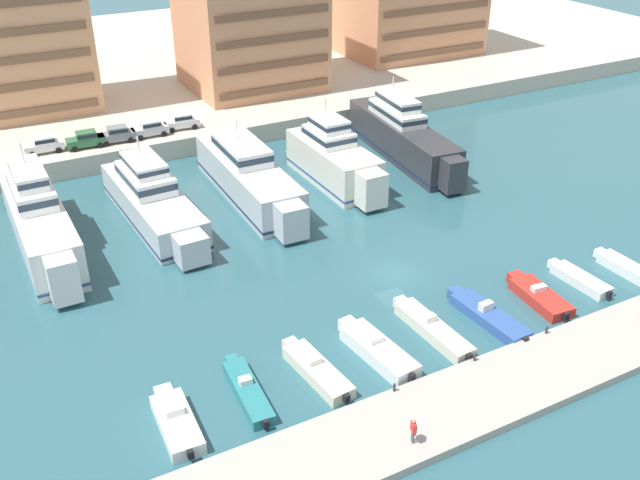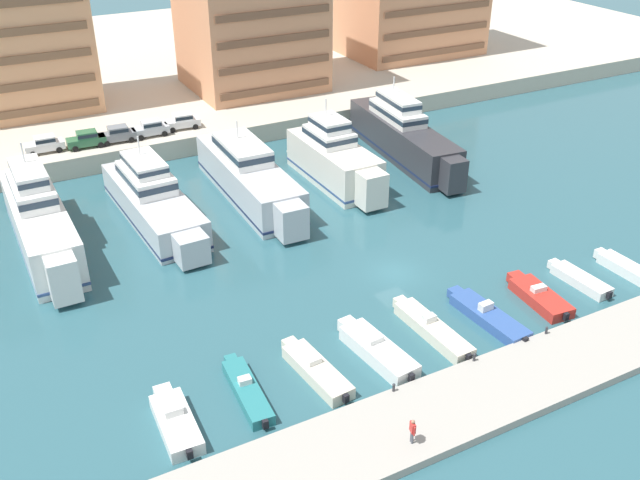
% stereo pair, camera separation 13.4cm
% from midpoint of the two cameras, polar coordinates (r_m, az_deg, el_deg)
% --- Properties ---
extents(ground_plane, '(400.00, 400.00, 0.00)m').
position_cam_midpoint_polar(ground_plane, '(60.05, 5.97, -2.63)').
color(ground_plane, '#2D5B66').
extents(quay_promenade, '(180.00, 70.00, 2.24)m').
position_cam_midpoint_polar(quay_promenade, '(116.82, -12.93, 13.49)').
color(quay_promenade, beige).
rests_on(quay_promenade, ground).
extents(pier_dock, '(120.00, 6.05, 0.62)m').
position_cam_midpoint_polar(pier_dock, '(50.27, 15.96, -10.59)').
color(pier_dock, '#A8A399').
rests_on(pier_dock, ground).
extents(yacht_white_left, '(4.26, 20.90, 9.08)m').
position_cam_midpoint_polar(yacht_white_left, '(66.55, -21.57, 1.42)').
color(yacht_white_left, white).
rests_on(yacht_white_left, ground).
extents(yacht_silver_mid_left, '(5.55, 20.51, 7.60)m').
position_cam_midpoint_polar(yacht_silver_mid_left, '(68.97, -13.29, 3.15)').
color(yacht_silver_mid_left, silver).
rests_on(yacht_silver_mid_left, ground).
extents(yacht_silver_center_left, '(5.19, 21.64, 7.19)m').
position_cam_midpoint_polar(yacht_silver_center_left, '(71.94, -5.76, 5.05)').
color(yacht_silver_center_left, silver).
rests_on(yacht_silver_center_left, ground).
extents(yacht_ivory_center, '(4.75, 16.00, 8.54)m').
position_cam_midpoint_polar(yacht_ivory_center, '(74.76, 1.13, 6.44)').
color(yacht_ivory_center, silver).
rests_on(yacht_ivory_center, ground).
extents(yacht_charcoal_center_right, '(5.85, 22.58, 8.55)m').
position_cam_midpoint_polar(yacht_charcoal_center_right, '(81.69, 6.58, 8.29)').
color(yacht_charcoal_center_right, '#333338').
rests_on(yacht_charcoal_center_right, ground).
extents(motorboat_white_far_left, '(2.28, 6.63, 1.45)m').
position_cam_midpoint_polar(motorboat_white_far_left, '(45.98, -11.52, -14.06)').
color(motorboat_white_far_left, white).
rests_on(motorboat_white_far_left, ground).
extents(motorboat_teal_left, '(1.94, 7.34, 1.22)m').
position_cam_midpoint_polar(motorboat_teal_left, '(47.55, -5.91, -11.89)').
color(motorboat_teal_left, teal).
rests_on(motorboat_teal_left, ground).
extents(motorboat_cream_mid_left, '(2.39, 7.42, 1.30)m').
position_cam_midpoint_polar(motorboat_cream_mid_left, '(48.78, -0.37, -10.37)').
color(motorboat_cream_mid_left, beige).
rests_on(motorboat_cream_mid_left, ground).
extents(motorboat_white_center_left, '(2.74, 7.89, 1.49)m').
position_cam_midpoint_polar(motorboat_white_center_left, '(50.48, 4.52, -8.76)').
color(motorboat_white_center_left, white).
rests_on(motorboat_white_center_left, ground).
extents(motorboat_cream_center, '(1.97, 8.52, 1.44)m').
position_cam_midpoint_polar(motorboat_cream_center, '(53.07, 8.88, -7.02)').
color(motorboat_cream_center, beige).
rests_on(motorboat_cream_center, ground).
extents(motorboat_blue_center_right, '(2.33, 8.07, 1.42)m').
position_cam_midpoint_polar(motorboat_blue_center_right, '(55.31, 13.21, -5.90)').
color(motorboat_blue_center_right, '#33569E').
rests_on(motorboat_blue_center_right, ground).
extents(motorboat_red_mid_right, '(2.62, 6.77, 1.30)m').
position_cam_midpoint_polar(motorboat_red_mid_right, '(58.53, 17.05, -4.31)').
color(motorboat_red_mid_right, red).
rests_on(motorboat_red_mid_right, ground).
extents(motorboat_white_right, '(1.85, 6.20, 0.85)m').
position_cam_midpoint_polar(motorboat_white_right, '(61.86, 20.00, -2.96)').
color(motorboat_white_right, white).
rests_on(motorboat_white_right, ground).
extents(motorboat_white_far_right, '(1.70, 5.86, 0.90)m').
position_cam_midpoint_polar(motorboat_white_far_right, '(64.86, 23.13, -2.00)').
color(motorboat_white_far_right, white).
rests_on(motorboat_white_far_right, ground).
extents(car_white_far_left, '(4.11, 1.94, 1.80)m').
position_cam_midpoint_polar(car_white_far_left, '(82.54, -21.28, 7.17)').
color(car_white_far_left, white).
rests_on(car_white_far_left, quay_promenade).
extents(car_green_left, '(4.18, 2.08, 1.80)m').
position_cam_midpoint_polar(car_green_left, '(82.48, -18.27, 7.69)').
color(car_green_left, '#2D6642').
rests_on(car_green_left, quay_promenade).
extents(car_grey_mid_left, '(4.18, 2.08, 1.80)m').
position_cam_midpoint_polar(car_grey_mid_left, '(82.97, -15.99, 8.17)').
color(car_grey_mid_left, slate).
rests_on(car_grey_mid_left, quay_promenade).
extents(car_silver_center_left, '(4.10, 1.93, 1.80)m').
position_cam_midpoint_polar(car_silver_center_left, '(83.81, -13.50, 8.71)').
color(car_silver_center_left, '#B7BCC1').
rests_on(car_silver_center_left, quay_promenade).
extents(car_white_center, '(4.20, 2.13, 1.80)m').
position_cam_midpoint_polar(car_white_center, '(85.31, -11.07, 9.34)').
color(car_white_center, white).
rests_on(car_white_center, quay_promenade).
extents(apartment_block_mid_left, '(16.90, 15.26, 24.41)m').
position_cam_midpoint_polar(apartment_block_mid_left, '(97.74, -5.77, 18.52)').
color(apartment_block_mid_left, tan).
rests_on(apartment_block_mid_left, quay_promenade).
extents(pedestrian_near_edge, '(0.33, 0.65, 1.72)m').
position_cam_midpoint_polar(pedestrian_near_edge, '(43.35, 7.39, -14.77)').
color(pedestrian_near_edge, '#4C515B').
rests_on(pedestrian_near_edge, pier_dock).
extents(bollard_west, '(0.20, 0.20, 0.61)m').
position_cam_midpoint_polar(bollard_west, '(47.02, 5.89, -11.61)').
color(bollard_west, '#2D2D33').
rests_on(bollard_west, pier_dock).
extents(bollard_west_mid, '(0.20, 0.20, 0.61)m').
position_cam_midpoint_polar(bollard_west_mid, '(50.25, 12.20, -9.11)').
color(bollard_west_mid, '#2D2D33').
rests_on(bollard_west_mid, pier_dock).
extents(bollard_east_mid, '(0.20, 0.20, 0.61)m').
position_cam_midpoint_polar(bollard_east_mid, '(54.08, 17.62, -6.84)').
color(bollard_east_mid, '#2D2D33').
rests_on(bollard_east_mid, pier_dock).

